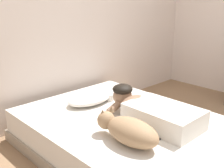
{
  "coord_description": "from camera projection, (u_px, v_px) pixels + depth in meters",
  "views": [
    {
      "loc": [
        -1.99,
        -1.22,
        1.44
      ],
      "look_at": [
        -0.17,
        0.7,
        0.59
      ],
      "focal_mm": 44.46,
      "sensor_mm": 36.0,
      "label": 1
    }
  ],
  "objects": [
    {
      "name": "cell_phone",
      "position": [
        155.0,
        136.0,
        2.26
      ],
      "size": [
        0.07,
        0.14,
        0.01
      ],
      "primitive_type": "cube",
      "color": "black",
      "rests_on": "bed"
    },
    {
      "name": "back_wall",
      "position": [
        71.0,
        12.0,
        3.29
      ],
      "size": [
        4.19,
        0.12,
        2.5
      ],
      "color": "silver",
      "rests_on": "ground"
    },
    {
      "name": "dog",
      "position": [
        129.0,
        130.0,
        2.14
      ],
      "size": [
        0.26,
        0.57,
        0.21
      ],
      "color": "#9E7A56",
      "rests_on": "bed"
    },
    {
      "name": "bed",
      "position": [
        127.0,
        136.0,
        2.63
      ],
      "size": [
        1.5,
        2.07,
        0.34
      ],
      "color": "gray",
      "rests_on": "ground"
    },
    {
      "name": "pillow",
      "position": [
        90.0,
        98.0,
        2.95
      ],
      "size": [
        0.52,
        0.32,
        0.11
      ],
      "primitive_type": "ellipsoid",
      "color": "white",
      "rests_on": "bed"
    },
    {
      "name": "coffee_cup",
      "position": [
        110.0,
        97.0,
        3.03
      ],
      "size": [
        0.12,
        0.09,
        0.07
      ],
      "color": "white",
      "rests_on": "bed"
    },
    {
      "name": "person_lying",
      "position": [
        151.0,
        110.0,
        2.51
      ],
      "size": [
        0.43,
        0.92,
        0.27
      ],
      "color": "silver",
      "rests_on": "bed"
    },
    {
      "name": "ground_plane",
      "position": [
        176.0,
        157.0,
        2.59
      ],
      "size": [
        12.39,
        12.39,
        0.0
      ],
      "primitive_type": "plane",
      "color": "#8C6B4C"
    }
  ]
}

